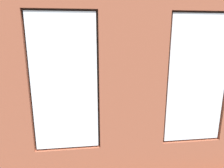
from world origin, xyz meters
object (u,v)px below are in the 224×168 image
at_px(potted_plant_beside_window_right, 8,136).
at_px(table_plant_small, 119,98).
at_px(papasan_chair, 90,87).
at_px(potted_plant_corner_near_left, 169,81).
at_px(coffee_table, 108,105).
at_px(candle_jar, 102,101).
at_px(media_console, 15,109).
at_px(couch_by_window, 102,145).
at_px(remote_silver, 108,103).
at_px(tv_flatscreen, 13,90).
at_px(potted_plant_mid_room_small, 131,99).
at_px(couch_left, 195,106).
at_px(remote_black, 94,105).
at_px(cup_ceramic, 112,103).

bearing_deg(potted_plant_beside_window_right, table_plant_small, -134.34).
xyz_separation_m(papasan_chair, potted_plant_corner_near_left, (-3.38, -0.14, 0.11)).
height_order(coffee_table, potted_plant_beside_window_right, potted_plant_beside_window_right).
relative_size(candle_jar, media_console, 0.09).
bearing_deg(couch_by_window, table_plant_small, -106.96).
bearing_deg(candle_jar, media_console, -1.79).
bearing_deg(remote_silver, tv_flatscreen, 123.59).
xyz_separation_m(couch_by_window, potted_plant_mid_room_small, (-1.26, -2.98, -0.06)).
relative_size(candle_jar, potted_plant_mid_room_small, 0.24).
relative_size(candle_jar, potted_plant_corner_near_left, 0.07).
distance_m(couch_left, media_console, 5.57).
bearing_deg(remote_black, coffee_table, 71.78).
bearing_deg(media_console, coffee_table, 176.06).
distance_m(couch_by_window, remote_silver, 2.30).
xyz_separation_m(cup_ceramic, potted_plant_corner_near_left, (-2.74, -2.19, 0.12)).
relative_size(couch_by_window, table_plant_small, 8.95).
bearing_deg(table_plant_small, cup_ceramic, 44.97).
bearing_deg(media_console, couch_left, 174.04).
bearing_deg(remote_black, couch_by_window, -32.67).
bearing_deg(table_plant_small, potted_plant_beside_window_right, 45.66).
bearing_deg(cup_ceramic, potted_plant_mid_room_small, -134.06).
height_order(cup_ceramic, potted_plant_mid_room_small, cup_ceramic).
height_order(couch_left, remote_black, couch_left).
relative_size(couch_left, remote_silver, 11.75).
bearing_deg(candle_jar, potted_plant_beside_window_right, 52.77).
xyz_separation_m(couch_by_window, media_console, (2.50, -2.47, -0.06)).
bearing_deg(couch_by_window, potted_plant_beside_window_right, 3.31).
bearing_deg(remote_silver, cup_ceramic, -103.29).
xyz_separation_m(candle_jar, media_console, (2.66, -0.08, -0.18)).
xyz_separation_m(couch_by_window, table_plant_small, (-0.74, -2.43, 0.18)).
relative_size(cup_ceramic, remote_black, 0.56).
distance_m(coffee_table, remote_silver, 0.06).
distance_m(remote_black, potted_plant_beside_window_right, 2.79).
xyz_separation_m(couch_left, remote_silver, (2.70, -0.38, 0.09)).
height_order(couch_by_window, cup_ceramic, couch_by_window).
relative_size(table_plant_small, potted_plant_mid_room_small, 0.47).
height_order(cup_ceramic, potted_plant_beside_window_right, potted_plant_beside_window_right).
bearing_deg(tv_flatscreen, media_console, 90.00).
xyz_separation_m(candle_jar, table_plant_small, (-0.58, -0.04, 0.06)).
xyz_separation_m(potted_plant_corner_near_left, potted_plant_beside_window_right, (4.93, 4.43, 0.12)).
distance_m(remote_silver, papasan_chair, 1.99).
bearing_deg(tv_flatscreen, potted_plant_beside_window_right, 106.58).
bearing_deg(tv_flatscreen, couch_left, 174.01).
xyz_separation_m(coffee_table, remote_black, (0.44, 0.13, 0.06)).
relative_size(couch_left, candle_jar, 20.12).
distance_m(coffee_table, papasan_chair, 1.99).
bearing_deg(table_plant_small, couch_left, 166.77).
xyz_separation_m(coffee_table, remote_silver, (0.00, -0.00, 0.06)).
relative_size(remote_black, tv_flatscreen, 0.17).
bearing_deg(table_plant_small, papasan_chair, -62.11).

